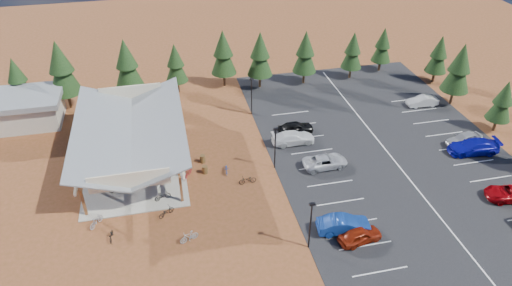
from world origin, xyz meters
The scene contains 46 objects.
ground centered at (0.00, 0.00, 0.00)m, with size 140.00×140.00×0.00m, color brown.
asphalt_lot centered at (18.50, 3.00, 0.02)m, with size 27.00×44.00×0.04m, color black.
concrete_pad centered at (-10.00, 7.00, 0.05)m, with size 10.60×18.60×0.10m, color gray.
bike_pavilion centered at (-10.00, 7.00, 3.82)m, with size 11.65×19.40×4.97m.
outbuilding centered at (-24.00, 18.00, 2.03)m, with size 11.00×7.00×3.90m.
lamp_post_0 centered at (5.00, -10.00, 2.98)m, with size 0.50×0.25×5.14m.
lamp_post_1 centered at (5.00, 2.00, 2.98)m, with size 0.50×0.25×5.14m.
lamp_post_2 centered at (5.00, 14.00, 2.98)m, with size 0.50×0.25×5.14m.
trash_bin_0 centered at (-2.59, 2.71, 0.45)m, with size 0.60×0.60×0.90m, color #513A1D.
trash_bin_1 centered at (-2.60, 4.75, 0.45)m, with size 0.60×0.60×0.90m, color #513A1D.
pine_0 centered at (-24.21, 22.08, 4.43)m, with size 3.11×3.11×7.25m.
pine_1 centered at (-18.39, 21.01, 5.79)m, with size 4.07×4.07×9.48m.
pine_2 centered at (-10.29, 21.44, 5.39)m, with size 3.79×3.79×8.82m.
pine_3 centered at (-3.89, 22.49, 4.39)m, with size 3.09×3.09×7.20m.
pine_4 centered at (2.86, 22.95, 5.14)m, with size 3.61×3.61×8.42m.
pine_5 centered at (7.80, 21.34, 5.09)m, with size 3.58×3.58×8.34m.
pine_6 centered at (14.38, 21.19, 4.89)m, with size 3.44×3.44×8.00m.
pine_7 centered at (21.73, 21.38, 4.38)m, with size 3.08×3.08×7.17m.
pine_8 centered at (27.16, 22.76, 4.21)m, with size 2.96×2.96×6.91m.
pine_11 centered at (33.49, 3.56, 4.12)m, with size 2.90×2.90×6.76m.
pine_12 centered at (32.09, 10.87, 5.27)m, with size 3.71×3.71×8.64m.
pine_13 centered at (33.23, 17.34, 4.38)m, with size 3.08×3.08×7.17m.
bike_0 centered at (-11.75, 1.53, 0.57)m, with size 0.62×1.78×0.93m, color black.
bike_1 centered at (-12.01, 3.07, 0.65)m, with size 0.52×1.84×1.11m, color #9D9EA5.
bike_2 centered at (-12.17, 8.73, 0.59)m, with size 0.66×1.88×0.99m, color #1F4994.
bike_3 centered at (-13.13, 11.67, 0.59)m, with size 0.46×1.64×0.99m, color maroon.
bike_4 centered at (-7.29, -0.80, 0.54)m, with size 0.58×1.66×0.87m, color black.
bike_5 centered at (-8.07, 4.24, 0.60)m, with size 0.47×1.66×1.00m, color gray.
bike_6 centered at (-7.84, 7.54, 0.51)m, with size 0.55×1.58×0.83m, color navy.
bike_7 centered at (-8.42, 14.02, 0.59)m, with size 0.46×1.64×0.99m, color maroon.
bike_8 centered at (-12.11, -5.15, 0.41)m, with size 0.54×1.56×0.82m, color black.
bike_9 centered at (-13.53, -3.07, 0.56)m, with size 0.52×1.85×1.11m, color #93939A.
bike_12 centered at (-7.07, -3.11, 0.46)m, with size 0.61×1.74×0.91m, color black.
bike_13 centered at (-5.26, -6.96, 0.54)m, with size 0.51×1.80×1.08m, color #9A9FA3.
bike_14 centered at (-0.30, 2.31, 0.42)m, with size 0.56×1.61×0.85m, color navy.
bike_15 centered at (-4.45, 2.43, 0.55)m, with size 0.52×1.84×1.10m, color maroon.
bike_16 centered at (1.54, -0.07, 0.49)m, with size 0.64×1.85×0.97m, color black.
car_0 centered at (9.69, -10.34, 0.73)m, with size 1.64×4.07×1.39m, color maroon.
car_1 centered at (8.71, -8.85, 0.85)m, with size 1.72×4.92×1.62m, color navy.
car_2 centered at (10.46, 0.93, 0.73)m, with size 2.28×4.94×1.37m, color #ADAEB4.
car_3 centered at (8.36, 6.20, 0.78)m, with size 2.08×5.11×1.48m, color white.
car_4 centered at (9.27, 8.28, 0.79)m, with size 1.76×4.38×1.49m, color black.
car_6 centered at (26.75, -8.20, 0.73)m, with size 2.30×4.99×1.39m, color #890409.
car_7 centered at (27.93, -0.24, 0.87)m, with size 2.33×5.72×1.66m, color #0B0C96.
car_8 centered at (27.91, 1.51, 0.80)m, with size 1.79×4.44×1.51m, color gray.
car_9 centered at (27.95, 11.10, 0.73)m, with size 1.46×4.18×1.38m, color #B2B2B2.
Camera 1 is at (-5.76, -36.76, 30.36)m, focal length 32.00 mm.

